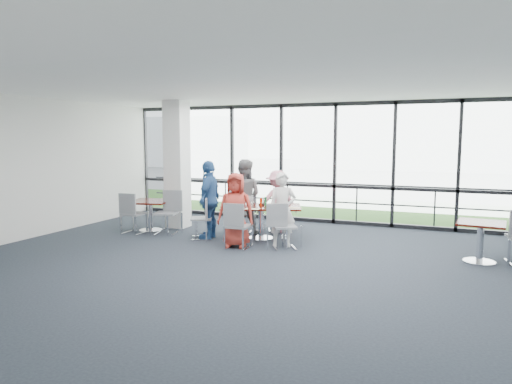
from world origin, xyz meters
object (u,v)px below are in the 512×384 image
at_px(chair_main_fr, 277,213).
at_px(chair_main_end, 201,219).
at_px(chair_main_nr, 285,227).
at_px(chair_spare_lb, 166,213).
at_px(main_table, 261,212).
at_px(diner_far_right, 277,202).
at_px(diner_near_right, 282,210).
at_px(structural_column, 177,165).
at_px(diner_far_left, 244,196).
at_px(chair_main_fl, 244,214).
at_px(diner_near_left, 236,210).
at_px(chair_main_nl, 239,226).
at_px(chair_spare_la, 134,214).
at_px(diner_end, 209,200).
at_px(side_table_left, 150,205).
at_px(side_table_right, 481,229).

bearing_deg(chair_main_fr, chair_main_end, 26.65).
relative_size(chair_main_nr, chair_spare_lb, 0.92).
xyz_separation_m(chair_main_fr, chair_main_end, (-1.27, -1.52, 0.02)).
bearing_deg(chair_spare_lb, chair_main_fr, -164.56).
relative_size(main_table, diner_far_right, 1.32).
distance_m(diner_far_right, chair_main_fr, 0.38).
relative_size(chair_main_nr, chair_main_fr, 1.04).
relative_size(diner_near_right, chair_main_nr, 1.68).
bearing_deg(chair_spare_lb, diner_near_right, 161.77).
bearing_deg(structural_column, chair_main_end, -39.44).
xyz_separation_m(diner_far_left, chair_main_fl, (-0.04, 0.11, -0.46)).
distance_m(diner_near_left, chair_main_nl, 0.35).
xyz_separation_m(diner_near_right, chair_main_fr, (-0.66, 1.52, -0.33)).
height_order(chair_main_end, chair_spare_lb, chair_spare_lb).
bearing_deg(chair_main_nl, chair_main_nr, 15.49).
xyz_separation_m(main_table, chair_spare_la, (-3.01, -0.62, -0.13)).
bearing_deg(diner_far_right, chair_spare_la, -5.58).
xyz_separation_m(main_table, chair_main_fr, (0.02, 1.01, -0.16)).
height_order(chair_main_nl, chair_spare_lb, chair_spare_lb).
bearing_deg(diner_end, chair_spare_la, -89.42).
relative_size(side_table_left, chair_main_fr, 1.23).
relative_size(side_table_right, diner_far_left, 0.50).
distance_m(structural_column, chair_main_nr, 3.69).
xyz_separation_m(diner_near_right, chair_main_fl, (-1.37, 1.13, -0.35)).
relative_size(chair_main_fr, chair_spare_la, 0.93).
xyz_separation_m(diner_near_right, diner_end, (-1.79, 0.14, 0.10)).
xyz_separation_m(side_table_left, diner_far_left, (2.20, 0.70, 0.24)).
bearing_deg(diner_end, side_table_left, -102.91).
distance_m(diner_near_right, chair_main_end, 1.96).
xyz_separation_m(chair_main_nl, chair_main_fr, (0.11, 2.03, -0.02)).
height_order(structural_column, main_table, structural_column).
relative_size(structural_column, chair_main_fr, 3.58).
bearing_deg(diner_far_right, chair_main_fr, -97.99).
bearing_deg(diner_far_left, side_table_left, 8.22).
xyz_separation_m(diner_near_left, chair_spare_lb, (-2.06, 0.52, -0.28)).
xyz_separation_m(diner_far_left, chair_main_end, (-0.60, -1.02, -0.42)).
height_order(diner_far_left, diner_end, diner_far_left).
bearing_deg(diner_near_right, diner_near_left, -178.30).
bearing_deg(diner_near_right, chair_main_nr, -81.36).
distance_m(diner_far_right, chair_main_nl, 1.85).
relative_size(chair_main_nl, chair_main_fr, 1.05).
height_order(diner_near_right, chair_spare_la, diner_near_right).
bearing_deg(chair_main_fr, diner_near_left, 59.91).
bearing_deg(chair_spare_la, diner_end, 5.51).
xyz_separation_m(diner_far_right, diner_end, (-1.22, -1.17, 0.13)).
bearing_deg(chair_spare_la, diner_near_right, -0.32).
distance_m(main_table, chair_main_fl, 0.94).
bearing_deg(chair_main_nr, diner_far_left, 109.87).
relative_size(main_table, chair_main_nl, 2.12).
bearing_deg(structural_column, side_table_right, -7.13).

